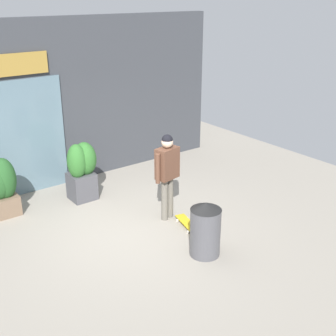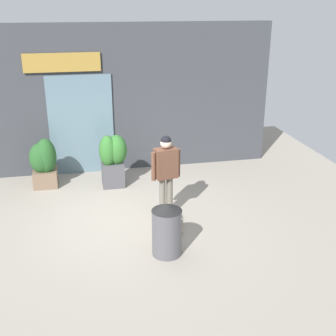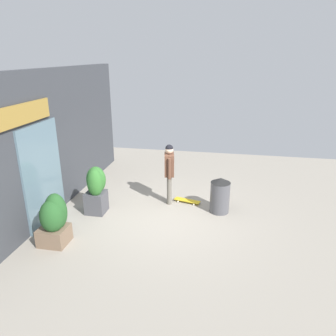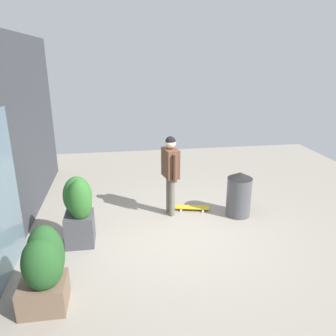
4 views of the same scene
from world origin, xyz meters
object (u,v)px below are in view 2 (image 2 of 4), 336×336
at_px(skateboarder, 166,168).
at_px(planter_box_right, 113,158).
at_px(skateboard, 176,224).
at_px(trash_bin, 167,229).
at_px(planter_box_left, 44,162).

relative_size(skateboarder, planter_box_right, 1.36).
xyz_separation_m(skateboard, trash_bin, (-0.39, -0.93, 0.43)).
height_order(skateboarder, trash_bin, skateboarder).
height_order(planter_box_left, trash_bin, planter_box_left).
bearing_deg(planter_box_left, trash_bin, -57.70).
distance_m(skateboarder, planter_box_left, 3.33).
relative_size(planter_box_right, trash_bin, 1.31).
height_order(skateboard, trash_bin, trash_bin).
relative_size(planter_box_left, trash_bin, 1.23).
bearing_deg(skateboarder, skateboard, 0.17).
relative_size(skateboard, trash_bin, 0.80).
bearing_deg(planter_box_right, trash_bin, -79.00).
bearing_deg(skateboarder, planter_box_left, -141.34).
bearing_deg(trash_bin, skateboard, 67.46).
height_order(skateboarder, skateboard, skateboarder).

